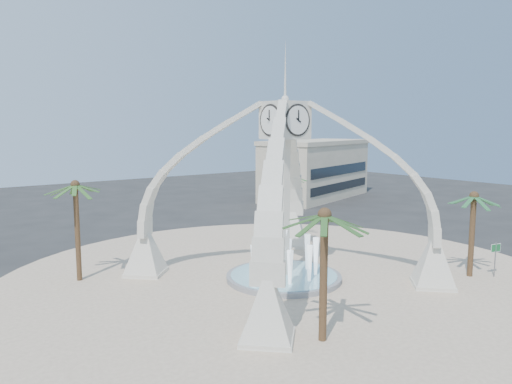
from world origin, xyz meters
TOP-DOWN VIEW (x-y plane):
  - ground at (0.00, 0.00)m, footprint 140.00×140.00m
  - plaza at (0.00, 0.00)m, footprint 40.00×40.00m
  - clock_tower at (-0.00, -0.00)m, footprint 17.94×17.94m
  - fountain at (0.00, 0.00)m, footprint 8.00×8.00m
  - building_ne at (30.00, 28.00)m, footprint 21.87×14.17m
  - palm_east at (11.11, -7.38)m, footprint 4.56×4.56m
  - palm_west at (-11.39, 8.46)m, footprint 4.22×4.22m
  - palm_north at (7.94, 9.00)m, footprint 5.08×5.08m
  - palm_south at (-4.89, -8.75)m, footprint 4.98×4.98m
  - street_sign at (12.32, -8.54)m, footprint 0.93×0.22m

SIDE VIEW (x-z plane):
  - ground at x=0.00m, z-range 0.00..0.00m
  - plaza at x=0.00m, z-range 0.00..0.06m
  - fountain at x=0.00m, z-range -1.52..2.10m
  - street_sign at x=12.32m, z-range 0.55..3.12m
  - building_ne at x=30.00m, z-range 0.01..8.61m
  - palm_east at x=11.11m, z-range 2.44..9.04m
  - palm_north at x=7.94m, z-range 2.64..9.59m
  - palm_south at x=-4.89m, z-range 2.71..9.93m
  - clock_tower at x=0.00m, z-range -1.66..14.64m
  - palm_west at x=-11.39m, z-range 2.88..10.34m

